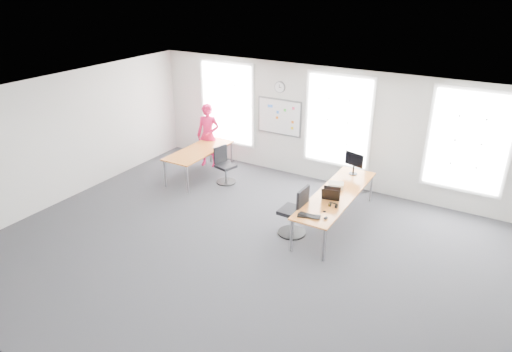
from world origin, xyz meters
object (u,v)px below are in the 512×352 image
Objects in this scene: desk_right at (336,195)px; person at (208,135)px; desk_left at (199,152)px; chair_left at (224,167)px; keyboard at (309,216)px; monitor at (354,162)px; chair_right at (295,214)px; headphones at (333,205)px.

desk_right is 4.54m from person.
desk_right is 1.43× the size of desk_left.
chair_left reaches higher than desk_right.
monitor is at bearing 71.25° from keyboard.
chair_left is at bearing -115.97° from chair_right.
monitor is at bearing 105.79° from headphones.
chair_right is at bearing -21.80° from desk_left.
headphones is at bearing -75.26° from desk_right.
chair_right is (3.52, -1.41, -0.22)m from desk_left.
person is at bearing 69.21° from chair_left.
person is (-3.78, 2.18, 0.41)m from chair_right.
desk_right is at bearing 148.71° from chair_right.
chair_left is at bearing -154.01° from monitor.
person is (-1.02, 0.73, 0.47)m from chair_left.
headphones is (0.17, -0.63, 0.10)m from desk_right.
chair_right is 6.29× the size of headphones.
desk_left is 3.95× the size of monitor.
headphones is (4.24, -1.19, 0.08)m from desk_left.
monitor reaches higher than headphones.
keyboard is at bearing -24.08° from desk_left.
chair_right reaches higher than headphones.
headphones reaches higher than desk_left.
keyboard is at bearing -104.75° from chair_left.
chair_right reaches higher than chair_left.
desk_left is at bearing 173.48° from headphones.
desk_left reaches higher than desk_right.
person is (-0.26, 0.77, 0.19)m from desk_left.
chair_right reaches higher than desk_left.
chair_right is at bearing -102.98° from chair_left.
desk_right is 1.23m from keyboard.
chair_left is at bearing -50.45° from person.
chair_left is 1.80× the size of monitor.
chair_left is 3.72m from keyboard.
keyboard is 2.55× the size of headphones.
chair_right reaches higher than desk_right.
chair_left reaches higher than desk_left.
chair_left is at bearing 169.82° from desk_right.
keyboard is at bearing -74.76° from monitor.
chair_left is 3.71m from headphones.
keyboard is (3.99, -1.79, 0.04)m from desk_left.
chair_right is 2.46× the size of keyboard.
chair_left is at bearing 169.70° from headphones.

